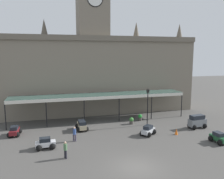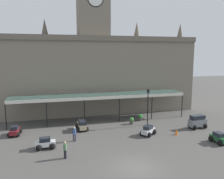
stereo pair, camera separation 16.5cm
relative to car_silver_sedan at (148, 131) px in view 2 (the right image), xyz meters
name	(u,v)px [view 2 (the right image)]	position (x,y,z in m)	size (l,w,h in m)	color
ground_plane	(136,167)	(-4.30, -7.33, -0.50)	(140.00, 140.00, 0.00)	#4B4945
station_building	(93,69)	(-4.30, 13.34, 6.72)	(33.78, 6.66, 22.36)	slate
entrance_canopy	(100,95)	(-4.30, 7.78, 3.25)	(25.72, 3.26, 3.91)	#38564C
car_silver_sedan	(148,131)	(0.00, 0.00, 0.00)	(2.24, 2.17, 1.19)	#B2B5BA
car_beige_estate	(82,126)	(-7.57, 3.93, 0.06)	(1.59, 2.28, 1.27)	tan
car_white_sedan	(45,144)	(-12.04, -1.09, 0.00)	(2.09, 1.59, 1.19)	silver
car_grey_van	(197,122)	(7.41, 0.82, 0.30)	(2.49, 1.78, 1.77)	slate
car_green_sedan	(219,138)	(6.61, -4.32, 0.00)	(1.65, 2.12, 1.19)	#1E512D
car_maroon_sedan	(15,131)	(-15.72, 3.96, 0.00)	(1.62, 2.11, 1.19)	maroon
pedestrian_near_entrance	(65,149)	(-10.17, -3.96, 0.41)	(0.34, 0.38, 1.67)	black
pedestrian_crossing_forecourt	(74,133)	(-8.88, 0.23, 0.41)	(0.38, 0.34, 1.67)	#3F384C
victorian_lamppost	(148,103)	(1.54, 3.82, 2.66)	(0.30, 0.30, 5.12)	black
traffic_cone	(176,132)	(3.41, -0.76, -0.15)	(0.40, 0.40, 0.71)	orange
planter_forecourt_centre	(140,117)	(1.34, 6.03, -0.01)	(0.60, 0.60, 0.96)	#47423D
planter_by_canopy	(132,121)	(-0.46, 4.73, -0.01)	(0.60, 0.60, 0.96)	#47423D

